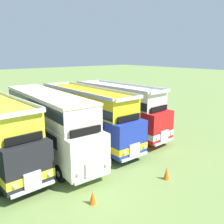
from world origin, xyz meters
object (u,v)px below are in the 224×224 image
bus_fifth_in_row (86,114)px  bus_sixth_in_row (118,108)px  cone_mid_row (93,198)px  cone_near_end (167,173)px  bus_fourth_in_row (49,121)px

bus_fifth_in_row → bus_sixth_in_row: (3.43, 0.01, -0.01)m
bus_fifth_in_row → cone_mid_row: size_ratio=16.71×
bus_fifth_in_row → cone_mid_row: bearing=-122.0°
bus_sixth_in_row → cone_mid_row: size_ratio=15.27×
bus_fifth_in_row → cone_near_end: bearing=-89.2°
bus_fifth_in_row → cone_near_end: (0.11, -8.18, -1.99)m
bus_fourth_in_row → bus_sixth_in_row: bus_sixth_in_row is taller
bus_sixth_in_row → cone_mid_row: bus_sixth_in_row is taller
bus_sixth_in_row → cone_near_end: bus_sixth_in_row is taller
bus_fifth_in_row → cone_mid_row: (-4.62, -7.40, -2.03)m
bus_fifth_in_row → bus_sixth_in_row: same height
bus_fifth_in_row → cone_mid_row: 8.96m
cone_near_end → bus_sixth_in_row: bearing=67.9°
bus_fourth_in_row → bus_fifth_in_row: 3.45m
bus_sixth_in_row → cone_mid_row: bearing=-137.4°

